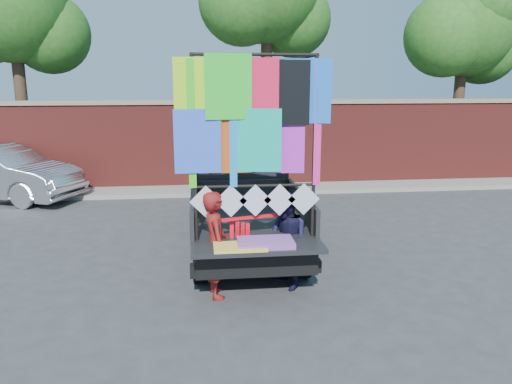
{
  "coord_description": "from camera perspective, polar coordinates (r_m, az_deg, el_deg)",
  "views": [
    {
      "loc": [
        -1.19,
        -7.87,
        3.21
      ],
      "look_at": [
        -0.31,
        -0.27,
        1.47
      ],
      "focal_mm": 35.0,
      "sensor_mm": 36.0,
      "label": 1
    }
  ],
  "objects": [
    {
      "name": "sedan",
      "position": [
        15.13,
        -27.19,
        1.96
      ],
      "size": [
        4.72,
        3.19,
        1.47
      ],
      "primitive_type": "imported",
      "rotation": [
        0.0,
        0.0,
        1.17
      ],
      "color": "silver",
      "rests_on": "ground"
    },
    {
      "name": "tree_left",
      "position": [
        16.95,
        -26.08,
        18.01
      ],
      "size": [
        4.2,
        3.3,
        7.05
      ],
      "color": "#38281C",
      "rests_on": "ground"
    },
    {
      "name": "pickup_truck",
      "position": [
        10.16,
        -1.86,
        -0.34
      ],
      "size": [
        2.25,
        5.66,
        3.56
      ],
      "color": "black",
      "rests_on": "ground"
    },
    {
      "name": "man",
      "position": [
        7.77,
        3.51,
        -5.56
      ],
      "size": [
        0.8,
        0.9,
        1.53
      ],
      "primitive_type": "imported",
      "rotation": [
        0.0,
        0.0,
        -1.21
      ],
      "color": "#161535",
      "rests_on": "ground"
    },
    {
      "name": "woman",
      "position": [
        7.47,
        -4.67,
        -6.0
      ],
      "size": [
        0.48,
        0.65,
        1.62
      ],
      "primitive_type": "imported",
      "rotation": [
        0.0,
        0.0,
        1.74
      ],
      "color": "maroon",
      "rests_on": "ground"
    },
    {
      "name": "curb",
      "position": [
        14.57,
        -1.74,
        0.3
      ],
      "size": [
        30.0,
        1.2,
        0.12
      ],
      "primitive_type": "cube",
      "color": "gray",
      "rests_on": "ground"
    },
    {
      "name": "brick_wall",
      "position": [
        15.04,
        -2.0,
        5.59
      ],
      "size": [
        30.0,
        0.45,
        2.61
      ],
      "color": "maroon",
      "rests_on": "ground"
    },
    {
      "name": "streamer_bundle",
      "position": [
        7.52,
        -1.29,
        -4.36
      ],
      "size": [
        0.94,
        0.28,
        0.66
      ],
      "color": "#FE0D1D",
      "rests_on": "ground"
    },
    {
      "name": "tree_right",
      "position": [
        18.28,
        22.93,
        16.67
      ],
      "size": [
        4.2,
        3.3,
        6.62
      ],
      "color": "#38281C",
      "rests_on": "ground"
    },
    {
      "name": "ground",
      "position": [
        8.59,
        1.89,
        -9.16
      ],
      "size": [
        90.0,
        90.0,
        0.0
      ],
      "primitive_type": "plane",
      "color": "#38383A",
      "rests_on": "ground"
    }
  ]
}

